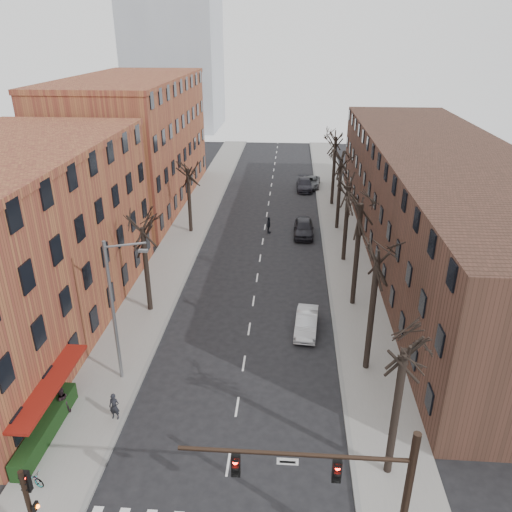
% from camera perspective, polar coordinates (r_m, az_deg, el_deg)
% --- Properties ---
extents(sidewalk_left, '(4.00, 90.00, 0.15)m').
position_cam_1_polar(sidewalk_left, '(53.43, -7.64, 3.21)').
color(sidewalk_left, gray).
rests_on(sidewalk_left, ground).
extents(sidewalk_right, '(4.00, 90.00, 0.15)m').
position_cam_1_polar(sidewalk_right, '(52.63, 9.71, 2.74)').
color(sidewalk_right, gray).
rests_on(sidewalk_right, ground).
extents(building_left_near, '(12.00, 26.00, 12.00)m').
position_cam_1_polar(building_left_near, '(36.70, -26.74, 0.60)').
color(building_left_near, brown).
rests_on(building_left_near, ground).
extents(building_left_far, '(12.00, 28.00, 14.00)m').
position_cam_1_polar(building_left_far, '(61.89, -13.81, 12.36)').
color(building_left_far, brown).
rests_on(building_left_far, ground).
extents(building_right, '(12.00, 50.00, 10.00)m').
position_cam_1_polar(building_right, '(47.89, 20.23, 5.64)').
color(building_right, '#452A20').
rests_on(building_right, ground).
extents(awning_left, '(1.20, 7.00, 0.15)m').
position_cam_1_polar(awning_left, '(30.05, -21.64, -17.40)').
color(awning_left, maroon).
rests_on(awning_left, ground).
extents(hedge, '(0.80, 6.00, 1.00)m').
position_cam_1_polar(hedge, '(29.02, -22.87, -17.65)').
color(hedge, '#193613').
rests_on(hedge, sidewalk_left).
extents(tree_right_a, '(5.20, 5.20, 10.00)m').
position_cam_1_polar(tree_right_a, '(26.61, 14.73, -22.80)').
color(tree_right_a, black).
rests_on(tree_right_a, ground).
extents(tree_right_b, '(5.20, 5.20, 10.80)m').
position_cam_1_polar(tree_right_b, '(32.49, 12.40, -12.47)').
color(tree_right_b, black).
rests_on(tree_right_b, ground).
extents(tree_right_c, '(5.20, 5.20, 11.60)m').
position_cam_1_polar(tree_right_c, '(39.14, 10.93, -5.45)').
color(tree_right_c, black).
rests_on(tree_right_c, ground).
extents(tree_right_d, '(5.20, 5.20, 10.00)m').
position_cam_1_polar(tree_right_d, '(46.21, 9.92, -0.53)').
color(tree_right_d, black).
rests_on(tree_right_d, ground).
extents(tree_right_e, '(5.20, 5.20, 10.80)m').
position_cam_1_polar(tree_right_e, '(53.55, 9.19, 3.07)').
color(tree_right_e, black).
rests_on(tree_right_e, ground).
extents(tree_right_f, '(5.20, 5.20, 11.60)m').
position_cam_1_polar(tree_right_f, '(61.05, 8.63, 5.80)').
color(tree_right_f, black).
rests_on(tree_right_f, ground).
extents(tree_left_a, '(5.20, 5.20, 9.50)m').
position_cam_1_polar(tree_left_a, '(38.48, -11.94, -6.11)').
color(tree_left_a, black).
rests_on(tree_left_a, ground).
extents(tree_left_b, '(5.20, 5.20, 9.50)m').
position_cam_1_polar(tree_left_b, '(52.46, -7.42, 2.73)').
color(tree_left_b, black).
rests_on(tree_left_b, ground).
extents(signal_mast_arm, '(8.14, 0.30, 7.20)m').
position_cam_1_polar(signal_mast_arm, '(19.73, 12.05, -24.89)').
color(signal_mast_arm, black).
rests_on(signal_mast_arm, ground).
extents(signal_pole_left, '(0.47, 0.44, 4.40)m').
position_cam_1_polar(signal_pole_left, '(23.04, -24.42, -24.46)').
color(signal_pole_left, black).
rests_on(signal_pole_left, ground).
extents(streetlight, '(2.45, 0.22, 9.03)m').
position_cam_1_polar(streetlight, '(29.29, -15.77, -5.57)').
color(streetlight, slate).
rests_on(streetlight, ground).
extents(silver_sedan, '(1.81, 4.31, 1.38)m').
position_cam_1_polar(silver_sedan, '(35.09, 5.79, -7.56)').
color(silver_sedan, '#B2B5BA').
rests_on(silver_sedan, ground).
extents(parked_car_near, '(2.00, 4.94, 1.68)m').
position_cam_1_polar(parked_car_near, '(51.13, 5.47, 3.25)').
color(parked_car_near, black).
rests_on(parked_car_near, ground).
extents(parked_car_mid, '(2.12, 5.01, 1.44)m').
position_cam_1_polar(parked_car_mid, '(66.39, 5.56, 8.13)').
color(parked_car_mid, black).
rests_on(parked_car_mid, ground).
extents(parked_car_far, '(2.69, 5.09, 1.36)m').
position_cam_1_polar(parked_car_far, '(67.73, 6.29, 8.39)').
color(parked_car_far, '#53555A').
rests_on(parked_car_far, ground).
extents(pedestrian_a, '(0.59, 0.41, 1.56)m').
position_cam_1_polar(pedestrian_a, '(28.72, -15.88, -16.22)').
color(pedestrian_a, black).
rests_on(pedestrian_a, sidewalk_left).
extents(pedestrian_b, '(1.00, 0.96, 1.62)m').
position_cam_1_polar(pedestrian_b, '(29.91, -21.32, -15.16)').
color(pedestrian_b, black).
rests_on(pedestrian_b, sidewalk_left).
extents(pedestrian_crossing, '(0.53, 1.06, 1.74)m').
position_cam_1_polar(pedestrian_crossing, '(51.48, 1.46, 3.54)').
color(pedestrian_crossing, black).
rests_on(pedestrian_crossing, ground).
extents(bicycle, '(1.60, 0.98, 0.80)m').
position_cam_1_polar(bicycle, '(27.01, -24.37, -22.02)').
color(bicycle, gray).
rests_on(bicycle, sidewalk_left).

